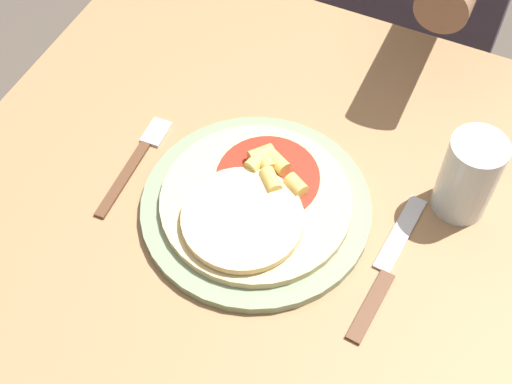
% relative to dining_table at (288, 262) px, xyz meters
% --- Properties ---
extents(dining_table, '(0.90, 0.77, 0.75)m').
position_rel_dining_table_xyz_m(dining_table, '(0.00, 0.00, 0.00)').
color(dining_table, '#9E754C').
rests_on(dining_table, ground_plane).
extents(plate, '(0.29, 0.29, 0.01)m').
position_rel_dining_table_xyz_m(plate, '(-0.04, -0.02, 0.15)').
color(plate, gray).
rests_on(plate, dining_table).
extents(pizza, '(0.24, 0.24, 0.04)m').
position_rel_dining_table_xyz_m(pizza, '(-0.04, -0.03, 0.17)').
color(pizza, '#E0C689').
rests_on(pizza, plate).
extents(fork, '(0.03, 0.18, 0.00)m').
position_rel_dining_table_xyz_m(fork, '(-0.22, -0.02, 0.14)').
color(fork, brown).
rests_on(fork, dining_table).
extents(knife, '(0.03, 0.22, 0.00)m').
position_rel_dining_table_xyz_m(knife, '(0.14, -0.04, 0.14)').
color(knife, brown).
rests_on(knife, dining_table).
extents(drinking_glass, '(0.07, 0.07, 0.12)m').
position_rel_dining_table_xyz_m(drinking_glass, '(0.19, 0.09, 0.20)').
color(drinking_glass, silver).
rests_on(drinking_glass, dining_table).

